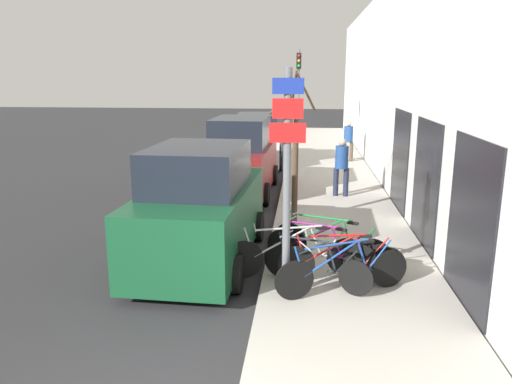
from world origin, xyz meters
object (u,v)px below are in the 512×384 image
at_px(parked_car_2, 257,141).
at_px(signpost, 287,178).
at_px(bicycle_1, 316,266).
at_px(street_tree, 295,156).
at_px(parked_car_1, 242,160).
at_px(pedestrian_near, 342,163).
at_px(pedestrian_far, 348,138).
at_px(bicycle_0, 343,271).
at_px(bicycle_2, 342,261).
at_px(bicycle_5, 330,246).
at_px(bicycle_4, 320,251).
at_px(bicycle_3, 295,255).
at_px(parked_car_0, 200,210).
at_px(traffic_light, 298,90).

bearing_deg(parked_car_2, signpost, -86.11).
relative_size(bicycle_1, street_tree, 0.51).
bearing_deg(parked_car_1, signpost, -76.02).
xyz_separation_m(parked_car_2, pedestrian_near, (3.03, -5.82, 0.17)).
height_order(bicycle_1, parked_car_2, parked_car_2).
height_order(pedestrian_near, pedestrian_far, pedestrian_near).
relative_size(bicycle_0, bicycle_2, 1.00).
height_order(bicycle_0, bicycle_1, bicycle_0).
bearing_deg(bicycle_5, bicycle_4, 170.72).
bearing_deg(parked_car_1, bicycle_5, -67.18).
bearing_deg(bicycle_3, bicycle_2, -112.40).
xyz_separation_m(bicycle_1, bicycle_5, (0.28, 0.89, 0.05)).
bearing_deg(bicycle_3, pedestrian_far, -19.05).
bearing_deg(bicycle_0, pedestrian_near, -25.90).
relative_size(bicycle_4, parked_car_2, 0.44).
height_order(signpost, bicycle_3, signpost).
bearing_deg(parked_car_2, bicycle_3, -84.95).
xyz_separation_m(parked_car_1, parked_car_2, (-0.01, 5.19, -0.12)).
bearing_deg(bicycle_3, street_tree, -8.56).
bearing_deg(pedestrian_near, bicycle_3, -92.46).
bearing_deg(pedestrian_near, bicycle_0, -84.93).
bearing_deg(bicycle_5, bicycle_0, -143.17).
bearing_deg(pedestrian_far, pedestrian_near, -81.80).
bearing_deg(bicycle_0, bicycle_5, -14.57).
bearing_deg(parked_car_1, bicycle_2, -67.90).
bearing_deg(pedestrian_near, parked_car_0, -111.93).
bearing_deg(traffic_light, bicycle_4, -87.18).
distance_m(parked_car_0, traffic_light, 12.40).
xyz_separation_m(bicycle_5, parked_car_1, (-2.45, 6.30, 0.52)).
bearing_deg(traffic_light, parked_car_2, -147.49).
bearing_deg(parked_car_2, bicycle_4, -82.66).
bearing_deg(bicycle_2, signpost, 120.68).
relative_size(bicycle_2, parked_car_0, 0.48).
distance_m(parked_car_0, pedestrian_far, 12.06).
relative_size(parked_car_2, street_tree, 1.26).
distance_m(bicycle_3, bicycle_4, 0.52).
xyz_separation_m(bicycle_3, bicycle_5, (0.63, 0.52, 0.01)).
bearing_deg(parked_car_0, street_tree, 56.50).
height_order(bicycle_3, pedestrian_far, pedestrian_far).
distance_m(bicycle_0, street_tree, 4.31).
distance_m(signpost, parked_car_1, 7.88).
distance_m(bicycle_1, bicycle_3, 0.51).
bearing_deg(parked_car_2, pedestrian_near, -66.07).
height_order(bicycle_4, pedestrian_far, pedestrian_far).
distance_m(parked_car_1, pedestrian_near, 3.09).
height_order(bicycle_4, parked_car_0, parked_car_0).
relative_size(parked_car_2, traffic_light, 1.01).
height_order(bicycle_2, parked_car_0, parked_car_0).
xyz_separation_m(bicycle_2, parked_car_1, (-2.61, 6.99, 0.55)).
xyz_separation_m(bicycle_4, pedestrian_far, (1.47, 12.10, 0.57)).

